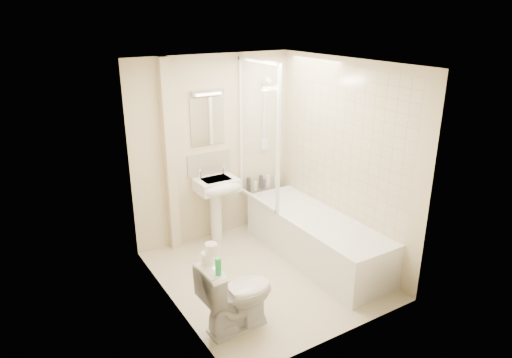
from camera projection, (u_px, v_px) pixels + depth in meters
floor at (265, 275)px, 5.29m from camera, size 2.50×2.50×0.00m
wall_back at (213, 150)px, 5.88m from camera, size 2.20×0.02×2.40m
wall_left at (168, 199)px, 4.34m from camera, size 0.02×2.50×2.40m
wall_right at (343, 161)px, 5.42m from camera, size 0.02×2.50×2.40m
ceiling at (266, 63)px, 4.46m from camera, size 2.20×2.50×0.02m
tile_back at (263, 126)px, 6.16m from camera, size 0.70×0.01×1.75m
tile_right at (343, 143)px, 5.35m from camera, size 0.01×2.10×1.75m
pipe_boxing at (170, 158)px, 5.52m from camera, size 0.12×0.12×2.40m
splashback at (209, 163)px, 5.89m from camera, size 0.60×0.02×0.30m
mirror at (208, 122)px, 5.70m from camera, size 0.46×0.01×0.60m
strip_light at (207, 92)px, 5.55m from camera, size 0.42×0.07×0.07m
bathtub at (316, 236)px, 5.57m from camera, size 0.70×2.10×0.55m
shower_screen at (258, 134)px, 5.63m from camera, size 0.04×0.92×1.80m
shower_fixture at (265, 117)px, 6.08m from camera, size 0.10×0.16×0.99m
pedestal_sink at (218, 192)px, 5.82m from camera, size 0.52×0.48×1.00m
bottle_black_a at (249, 185)px, 6.23m from camera, size 0.06×0.06×0.20m
bottle_white_a at (255, 186)px, 6.29m from camera, size 0.06×0.06×0.13m
bottle_black_b at (261, 182)px, 6.32m from camera, size 0.06×0.06×0.20m
bottle_blue at (264, 184)px, 6.36m from camera, size 0.04×0.04×0.13m
bottle_cream at (268, 181)px, 6.38m from camera, size 0.06×0.06×0.17m
bottle_white_b at (276, 181)px, 6.46m from camera, size 0.05×0.05×0.13m
bottle_green at (278, 182)px, 6.48m from camera, size 0.07×0.07×0.10m
toilet at (237, 294)px, 4.30m from camera, size 0.47×0.75×0.73m
toilet_roll_lower at (207, 258)px, 4.12m from camera, size 0.11×0.11×0.10m
toilet_roll_upper at (211, 249)px, 4.07m from camera, size 0.11×0.11×0.10m
green_bottle at (218, 266)px, 3.93m from camera, size 0.05×0.05×0.16m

